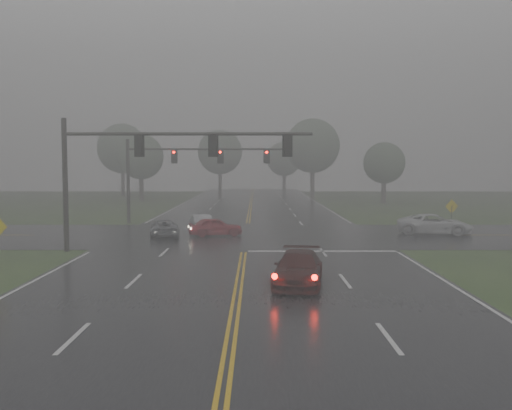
{
  "coord_description": "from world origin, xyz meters",
  "views": [
    {
      "loc": [
        0.73,
        -17.94,
        4.94
      ],
      "look_at": [
        0.7,
        16.0,
        2.57
      ],
      "focal_mm": 40.0,
      "sensor_mm": 36.0,
      "label": 1
    }
  ],
  "objects_px": {
    "pickup_white": "(434,234)",
    "car_grey": "(164,237)",
    "sedan_red": "(215,236)",
    "sedan_silver": "(201,231)",
    "signal_gantry_far": "(176,164)",
    "signal_gantry_near": "(142,158)",
    "sedan_maroon": "(298,286)"
  },
  "relations": [
    {
      "from": "sedan_red",
      "to": "signal_gantry_far",
      "type": "xyz_separation_m",
      "value": [
        -3.94,
        8.93,
        5.04
      ]
    },
    {
      "from": "pickup_white",
      "to": "signal_gantry_near",
      "type": "xyz_separation_m",
      "value": [
        -19.24,
        -8.0,
        5.37
      ]
    },
    {
      "from": "pickup_white",
      "to": "signal_gantry_far",
      "type": "height_order",
      "value": "signal_gantry_far"
    },
    {
      "from": "pickup_white",
      "to": "signal_gantry_near",
      "type": "height_order",
      "value": "signal_gantry_near"
    },
    {
      "from": "signal_gantry_near",
      "to": "signal_gantry_far",
      "type": "bearing_deg",
      "value": 91.07
    },
    {
      "from": "signal_gantry_near",
      "to": "car_grey",
      "type": "bearing_deg",
      "value": 89.0
    },
    {
      "from": "sedan_red",
      "to": "signal_gantry_far",
      "type": "relative_size",
      "value": 0.28
    },
    {
      "from": "signal_gantry_far",
      "to": "signal_gantry_near",
      "type": "bearing_deg",
      "value": -88.93
    },
    {
      "from": "sedan_red",
      "to": "car_grey",
      "type": "xyz_separation_m",
      "value": [
        -3.53,
        -0.28,
        0.0
      ]
    },
    {
      "from": "sedan_maroon",
      "to": "sedan_red",
      "type": "bearing_deg",
      "value": 113.57
    },
    {
      "from": "sedan_red",
      "to": "sedan_silver",
      "type": "distance_m",
      "value": 3.25
    },
    {
      "from": "sedan_red",
      "to": "pickup_white",
      "type": "height_order",
      "value": "pickup_white"
    },
    {
      "from": "sedan_red",
      "to": "sedan_silver",
      "type": "relative_size",
      "value": 0.98
    },
    {
      "from": "sedan_red",
      "to": "pickup_white",
      "type": "bearing_deg",
      "value": -99.15
    },
    {
      "from": "car_grey",
      "to": "signal_gantry_far",
      "type": "distance_m",
      "value": 10.51
    },
    {
      "from": "signal_gantry_far",
      "to": "sedan_red",
      "type": "bearing_deg",
      "value": -66.17
    },
    {
      "from": "sedan_red",
      "to": "car_grey",
      "type": "height_order",
      "value": "sedan_red"
    },
    {
      "from": "sedan_red",
      "to": "signal_gantry_near",
      "type": "bearing_deg",
      "value": 139.84
    },
    {
      "from": "car_grey",
      "to": "pickup_white",
      "type": "distance_m",
      "value": 19.17
    },
    {
      "from": "signal_gantry_near",
      "to": "sedan_maroon",
      "type": "bearing_deg",
      "value": -48.68
    },
    {
      "from": "sedan_silver",
      "to": "car_grey",
      "type": "bearing_deg",
      "value": 43.27
    },
    {
      "from": "sedan_maroon",
      "to": "car_grey",
      "type": "bearing_deg",
      "value": 124.67
    },
    {
      "from": "signal_gantry_near",
      "to": "sedan_silver",
      "type": "bearing_deg",
      "value": 76.86
    },
    {
      "from": "sedan_maroon",
      "to": "sedan_silver",
      "type": "xyz_separation_m",
      "value": [
        -5.9,
        19.37,
        0.0
      ]
    },
    {
      "from": "signal_gantry_far",
      "to": "sedan_silver",
      "type": "bearing_deg",
      "value": -66.14
    },
    {
      "from": "sedan_maroon",
      "to": "signal_gantry_far",
      "type": "distance_m",
      "value": 27.19
    },
    {
      "from": "sedan_maroon",
      "to": "sedan_silver",
      "type": "bearing_deg",
      "value": 114.87
    },
    {
      "from": "pickup_white",
      "to": "car_grey",
      "type": "bearing_deg",
      "value": 106.41
    },
    {
      "from": "sedan_red",
      "to": "sedan_maroon",
      "type": "bearing_deg",
      "value": -177.07
    },
    {
      "from": "sedan_maroon",
      "to": "sedan_silver",
      "type": "relative_size",
      "value": 1.23
    },
    {
      "from": "car_grey",
      "to": "sedan_maroon",
      "type": "bearing_deg",
      "value": 106.31
    },
    {
      "from": "signal_gantry_far",
      "to": "pickup_white",
      "type": "bearing_deg",
      "value": -22.15
    }
  ]
}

